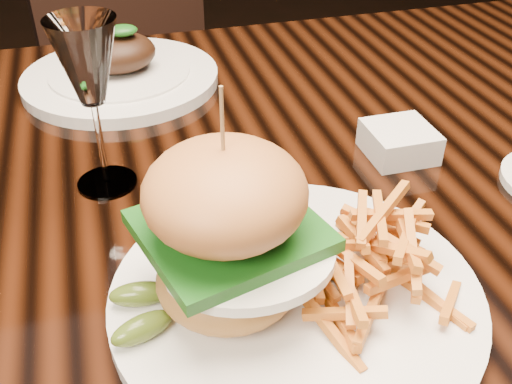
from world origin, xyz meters
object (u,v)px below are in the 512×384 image
object	(u,v)px
dining_table	(224,208)
far_dish	(120,73)
wine_glass	(88,68)
burger_plate	(287,256)
chair_far	(140,54)

from	to	relation	value
dining_table	far_dish	xyz separation A→B (m)	(-0.10, 0.25, 0.09)
wine_glass	far_dish	xyz separation A→B (m)	(0.04, 0.27, -0.13)
dining_table	wine_glass	bearing A→B (deg)	-172.62
dining_table	far_dish	bearing A→B (deg)	111.42
burger_plate	far_dish	bearing A→B (deg)	97.72
wine_glass	chair_far	distance (m)	0.98
dining_table	wine_glass	distance (m)	0.26
dining_table	chair_far	size ratio (longest dim) A/B	1.68
dining_table	burger_plate	distance (m)	0.29
dining_table	chair_far	world-z (taller)	chair_far
far_dish	chair_far	xyz separation A→B (m)	(0.08, 0.63, -0.23)
dining_table	wine_glass	size ratio (longest dim) A/B	8.10
burger_plate	far_dish	world-z (taller)	burger_plate
burger_plate	wine_glass	size ratio (longest dim) A/B	1.70
burger_plate	wine_glass	distance (m)	0.29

